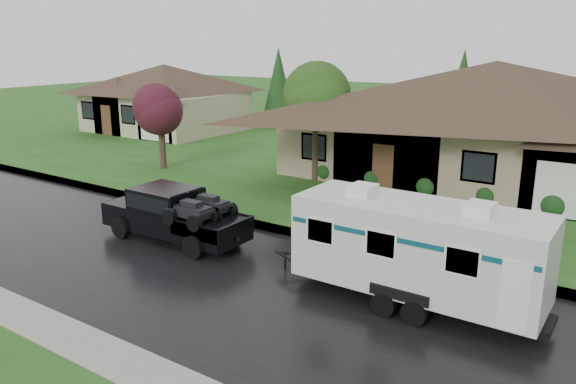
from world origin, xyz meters
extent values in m
plane|color=#235019|center=(0.00, 0.00, 0.00)|extent=(140.00, 140.00, 0.00)
cube|color=black|center=(0.00, -2.00, 0.01)|extent=(140.00, 8.00, 0.01)
cube|color=gray|center=(0.00, 2.25, 0.07)|extent=(140.00, 0.50, 0.15)
cube|color=#235019|center=(0.00, 15.00, 0.07)|extent=(140.00, 26.00, 0.15)
cube|color=tan|center=(2.00, 14.00, 1.65)|extent=(18.00, 10.00, 3.00)
pyramid|color=#392C1F|center=(2.00, 14.00, 5.75)|extent=(19.44, 10.80, 2.60)
cube|color=tan|center=(-22.00, 16.00, 1.55)|extent=(10.00, 8.00, 2.80)
pyramid|color=#392C1F|center=(-22.00, 16.00, 4.95)|extent=(10.80, 8.64, 2.00)
cube|color=tan|center=(-19.00, 14.00, 1.41)|extent=(3.20, 4.00, 2.52)
cylinder|color=#382B1E|center=(-4.76, 9.09, 1.35)|extent=(0.39, 0.39, 2.40)
sphere|color=#2E571C|center=(-4.76, 9.09, 3.98)|extent=(3.31, 3.31, 3.31)
cylinder|color=#382B1E|center=(-12.76, 6.79, 1.12)|extent=(0.34, 0.34, 1.94)
sphere|color=#4C1825|center=(-12.76, 6.79, 3.25)|extent=(2.68, 2.68, 2.68)
sphere|color=#143814|center=(-4.30, 9.30, 0.65)|extent=(1.00, 1.00, 1.00)
sphere|color=#143814|center=(-1.78, 9.30, 0.65)|extent=(1.00, 1.00, 1.00)
sphere|color=#143814|center=(0.74, 9.30, 0.65)|extent=(1.00, 1.00, 1.00)
sphere|color=#143814|center=(3.26, 9.30, 0.65)|extent=(1.00, 1.00, 1.00)
sphere|color=#143814|center=(5.78, 9.30, 0.65)|extent=(1.00, 1.00, 1.00)
cube|color=black|center=(-4.59, -0.49, 0.70)|extent=(5.42, 1.81, 0.78)
cube|color=black|center=(-6.58, -0.49, 0.95)|extent=(1.44, 1.76, 0.32)
cube|color=black|center=(-4.95, -0.49, 1.40)|extent=(2.17, 1.70, 0.81)
cube|color=black|center=(-4.95, -0.49, 1.44)|extent=(1.99, 1.73, 0.50)
cube|color=black|center=(-2.88, -0.49, 0.88)|extent=(1.99, 1.72, 0.05)
cylinder|color=black|center=(-6.31, -1.37, 0.38)|extent=(0.76, 0.29, 0.76)
cylinder|color=black|center=(-6.31, 0.40, 0.38)|extent=(0.76, 0.29, 0.76)
cylinder|color=black|center=(-2.88, -1.37, 0.38)|extent=(0.76, 0.29, 0.76)
cylinder|color=black|center=(-2.88, 0.40, 0.38)|extent=(0.76, 0.29, 0.76)
cube|color=silver|center=(4.11, -0.49, 1.60)|extent=(6.32, 2.17, 2.21)
cube|color=black|center=(4.11, -0.49, 0.36)|extent=(6.68, 1.08, 0.13)
cube|color=#0B4352|center=(4.11, -0.49, 2.09)|extent=(6.19, 2.19, 0.13)
cube|color=white|center=(2.48, -0.49, 2.85)|extent=(0.63, 0.72, 0.29)
cube|color=white|center=(5.55, -0.49, 2.85)|extent=(0.63, 0.72, 0.29)
cylinder|color=black|center=(3.70, -1.55, 0.32)|extent=(0.63, 0.22, 0.63)
cylinder|color=black|center=(3.70, 0.58, 0.32)|extent=(0.63, 0.22, 0.63)
cylinder|color=black|center=(4.51, -1.55, 0.32)|extent=(0.63, 0.22, 0.63)
cylinder|color=black|center=(4.51, 0.58, 0.32)|extent=(0.63, 0.22, 0.63)
camera|label=1|loc=(8.88, -13.44, 6.70)|focal=35.00mm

